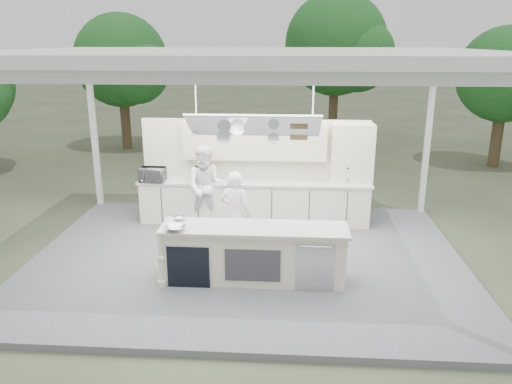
# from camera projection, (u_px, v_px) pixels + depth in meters

# --- Properties ---
(ground) EXTENTS (90.00, 90.00, 0.00)m
(ground) POSITION_uv_depth(u_px,v_px,m) (247.00, 262.00, 9.40)
(ground) COLOR #505A3E
(ground) RESTS_ON ground
(stage_deck) EXTENTS (8.00, 6.00, 0.12)m
(stage_deck) POSITION_uv_depth(u_px,v_px,m) (247.00, 260.00, 9.38)
(stage_deck) COLOR #5D5D62
(stage_deck) RESTS_ON ground
(tent) EXTENTS (8.20, 6.20, 3.86)m
(tent) POSITION_uv_depth(u_px,v_px,m) (246.00, 59.00, 8.30)
(tent) COLOR white
(tent) RESTS_ON ground
(demo_island) EXTENTS (3.10, 0.79, 0.95)m
(demo_island) POSITION_uv_depth(u_px,v_px,m) (253.00, 254.00, 8.34)
(demo_island) COLOR white
(demo_island) RESTS_ON stage_deck
(back_counter) EXTENTS (5.08, 0.72, 0.95)m
(back_counter) POSITION_uv_depth(u_px,v_px,m) (254.00, 201.00, 11.04)
(back_counter) COLOR white
(back_counter) RESTS_ON stage_deck
(back_wall_unit) EXTENTS (5.05, 0.48, 2.25)m
(back_wall_unit) POSITION_uv_depth(u_px,v_px,m) (275.00, 156.00, 10.93)
(back_wall_unit) COLOR white
(back_wall_unit) RESTS_ON stage_deck
(tree_cluster) EXTENTS (19.55, 9.40, 5.85)m
(tree_cluster) POSITION_uv_depth(u_px,v_px,m) (265.00, 61.00, 17.77)
(tree_cluster) COLOR #443622
(tree_cluster) RESTS_ON ground
(head_chef) EXTENTS (0.69, 0.56, 1.63)m
(head_chef) POSITION_uv_depth(u_px,v_px,m) (235.00, 214.00, 9.22)
(head_chef) COLOR white
(head_chef) RESTS_ON stage_deck
(sous_chef) EXTENTS (0.92, 0.74, 1.81)m
(sous_chef) POSITION_uv_depth(u_px,v_px,m) (207.00, 187.00, 10.60)
(sous_chef) COLOR white
(sous_chef) RESTS_ON stage_deck
(toaster_oven) EXTENTS (0.55, 0.38, 0.30)m
(toaster_oven) POSITION_uv_depth(u_px,v_px,m) (152.00, 175.00, 10.81)
(toaster_oven) COLOR #B1B3B8
(toaster_oven) RESTS_ON back_counter
(bowl_large) EXTENTS (0.38, 0.38, 0.08)m
(bowl_large) POSITION_uv_depth(u_px,v_px,m) (175.00, 228.00, 8.05)
(bowl_large) COLOR #B1B2B8
(bowl_large) RESTS_ON demo_island
(bowl_small) EXTENTS (0.27, 0.27, 0.07)m
(bowl_small) POSITION_uv_depth(u_px,v_px,m) (180.00, 218.00, 8.53)
(bowl_small) COLOR silver
(bowl_small) RESTS_ON demo_island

